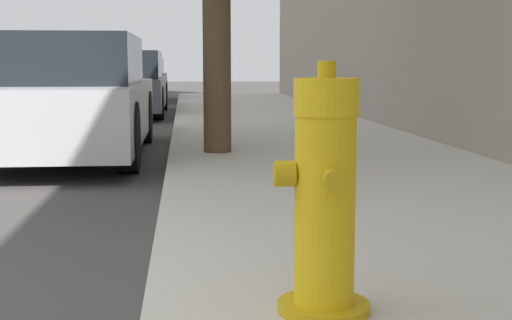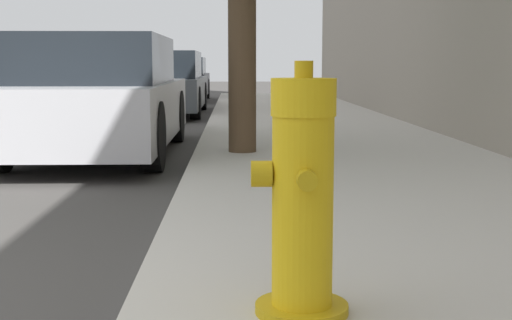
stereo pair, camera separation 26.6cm
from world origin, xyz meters
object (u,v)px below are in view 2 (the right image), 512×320
at_px(parked_car_near, 99,98).
at_px(parked_car_far, 175,80).
at_px(fire_hydrant, 302,201).
at_px(parked_car_mid, 160,84).

height_order(parked_car_near, parked_car_far, parked_car_near).
height_order(fire_hydrant, parked_car_far, parked_car_far).
bearing_deg(parked_car_far, parked_car_near, -89.40).
height_order(parked_car_mid, parked_car_far, parked_car_mid).
distance_m(fire_hydrant, parked_car_far, 18.26).
height_order(fire_hydrant, parked_car_mid, parked_car_mid).
height_order(parked_car_near, parked_car_mid, parked_car_near).
bearing_deg(fire_hydrant, parked_car_mid, 98.26).
bearing_deg(parked_car_far, parked_car_mid, -88.56).
distance_m(fire_hydrant, parked_car_near, 6.11).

